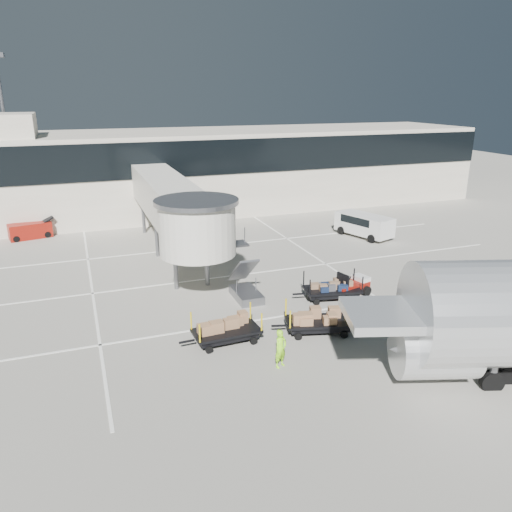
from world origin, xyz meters
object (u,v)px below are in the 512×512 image
object	(u,v)px
box_cart_far	(223,331)
belt_loader	(31,231)
box_cart_near	(319,321)
baggage_tug	(351,287)
minivan	(363,223)
suitcase_cart	(333,290)
ground_worker	(281,348)

from	to	relation	value
box_cart_far	belt_loader	world-z (taller)	belt_loader
box_cart_near	box_cart_far	distance (m)	4.97
box_cart_near	belt_loader	distance (m)	28.20
baggage_tug	minivan	world-z (taller)	minivan
box_cart_near	box_cart_far	world-z (taller)	box_cart_near
suitcase_cart	belt_loader	bearing A→B (deg)	142.43
suitcase_cart	box_cart_near	bearing A→B (deg)	-116.37
baggage_tug	box_cart_near	xyz separation A→B (m)	(-4.06, -3.72, 0.07)
box_cart_far	belt_loader	bearing A→B (deg)	110.47
box_cart_far	minivan	bearing A→B (deg)	38.08
belt_loader	box_cart_far	bearing A→B (deg)	-80.19
box_cart_far	minivan	xyz separation A→B (m)	(16.62, 14.28, 0.52)
box_cart_near	minivan	size ratio (longest dim) A/B	0.78
ground_worker	minivan	xyz separation A→B (m)	(14.85, 17.29, 0.23)
ground_worker	belt_loader	xyz separation A→B (m)	(-11.73, 26.41, -0.25)
belt_loader	box_cart_near	bearing A→B (deg)	-71.35
box_cart_far	ground_worker	world-z (taller)	ground_worker
box_cart_near	belt_loader	size ratio (longest dim) A/B	1.11
ground_worker	belt_loader	distance (m)	28.90
belt_loader	minivan	bearing A→B (deg)	-32.19
baggage_tug	box_cart_far	xyz separation A→B (m)	(-9.00, -3.18, 0.06)
box_cart_far	belt_loader	size ratio (longest dim) A/B	1.08
box_cart_near	minivan	world-z (taller)	minivan
box_cart_far	minivan	distance (m)	21.92
ground_worker	baggage_tug	bearing A→B (deg)	14.64
suitcase_cart	box_cart_near	world-z (taller)	box_cart_near
minivan	belt_loader	xyz separation A→B (m)	(-26.58, 9.12, -0.48)
baggage_tug	suitcase_cart	size ratio (longest dim) A/B	0.61
baggage_tug	minivan	size ratio (longest dim) A/B	0.47
baggage_tug	box_cart_far	bearing A→B (deg)	-175.10
ground_worker	belt_loader	world-z (taller)	ground_worker
box_cart_far	belt_loader	distance (m)	25.44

